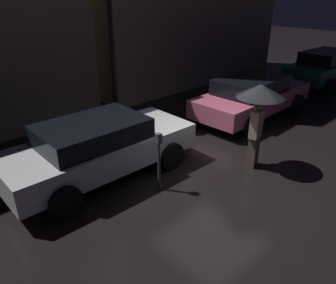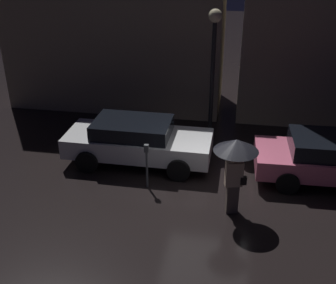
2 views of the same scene
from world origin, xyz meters
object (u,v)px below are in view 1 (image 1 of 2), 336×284
at_px(parked_car_white, 99,147).
at_px(street_lamp_near, 111,25).
at_px(parked_car_pink, 252,96).
at_px(parking_meter, 159,156).
at_px(parked_car_green, 326,67).
at_px(pedestrian_with_umbrella, 259,102).

distance_m(parked_car_white, street_lamp_near, 3.85).
distance_m(parked_car_white, parked_car_pink, 5.86).
bearing_deg(street_lamp_near, parking_meter, -111.56).
bearing_deg(parking_meter, parked_car_green, 7.03).
relative_size(parked_car_pink, parked_car_green, 1.01).
relative_size(parked_car_white, street_lamp_near, 1.03).
height_order(parked_car_green, street_lamp_near, street_lamp_near).
distance_m(pedestrian_with_umbrella, street_lamp_near, 4.74).
relative_size(parked_car_white, parked_car_pink, 0.94).
xyz_separation_m(parked_car_pink, parking_meter, (-5.26, -1.25, 0.09)).
bearing_deg(parked_car_green, parked_car_white, -178.00).
bearing_deg(street_lamp_near, parked_car_pink, -32.38).
bearing_deg(parked_car_green, pedestrian_with_umbrella, -164.32).
distance_m(parked_car_pink, parked_car_green, 5.95).
relative_size(parked_car_pink, pedestrian_with_umbrella, 2.29).
xyz_separation_m(parked_car_pink, pedestrian_with_umbrella, (-2.88, -2.02, 0.93)).
bearing_deg(pedestrian_with_umbrella, parking_meter, 147.87).
bearing_deg(parking_meter, street_lamp_near, 68.44).
distance_m(pedestrian_with_umbrella, parking_meter, 2.64).
bearing_deg(street_lamp_near, parked_car_white, -131.85).
distance_m(parked_car_white, parked_car_green, 11.81).
bearing_deg(parked_car_pink, parked_car_green, -0.47).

